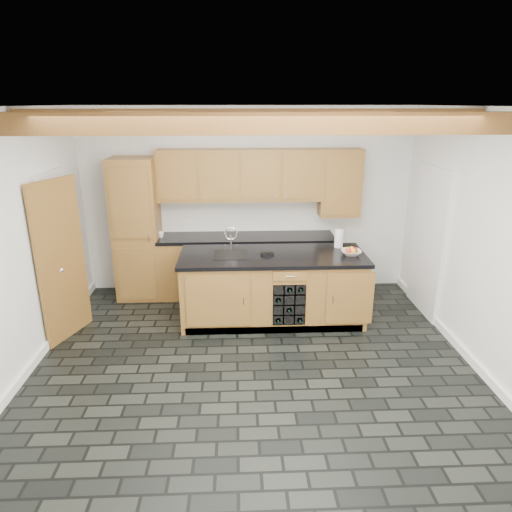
{
  "coord_description": "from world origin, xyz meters",
  "views": [
    {
      "loc": [
        -0.17,
        -4.4,
        2.83
      ],
      "look_at": [
        0.06,
        0.8,
        1.08
      ],
      "focal_mm": 32.0,
      "sensor_mm": 36.0,
      "label": 1
    }
  ],
  "objects": [
    {
      "name": "fruit_cluster",
      "position": [
        1.33,
        1.24,
        1.0
      ],
      "size": [
        0.16,
        0.17,
        0.07
      ],
      "color": "#AF171E",
      "rests_on": "fruit_bowl"
    },
    {
      "name": "ground",
      "position": [
        0.0,
        0.0,
        0.0
      ],
      "size": [
        5.0,
        5.0,
        0.0
      ],
      "primitive_type": "plane",
      "color": "black",
      "rests_on": "ground"
    },
    {
      "name": "kitchen_scale",
      "position": [
        0.23,
        1.3,
        0.95
      ],
      "size": [
        0.18,
        0.13,
        0.05
      ],
      "rotation": [
        0.0,
        0.0,
        0.34
      ],
      "color": "black",
      "rests_on": "island"
    },
    {
      "name": "back_cabinetry",
      "position": [
        -0.38,
        2.24,
        0.98
      ],
      "size": [
        3.65,
        0.62,
        2.2
      ],
      "color": "olive",
      "rests_on": "ground"
    },
    {
      "name": "island",
      "position": [
        0.31,
        1.28,
        0.46
      ],
      "size": [
        2.48,
        0.96,
        0.93
      ],
      "color": "olive",
      "rests_on": "ground"
    },
    {
      "name": "paper_towel",
      "position": [
        1.24,
        1.59,
        1.05
      ],
      "size": [
        0.12,
        0.12,
        0.24
      ],
      "primitive_type": "cylinder",
      "color": "white",
      "rests_on": "island"
    },
    {
      "name": "faucet",
      "position": [
        -0.25,
        1.33,
        0.96
      ],
      "size": [
        0.45,
        0.4,
        0.34
      ],
      "color": "black",
      "rests_on": "island"
    },
    {
      "name": "mug",
      "position": [
        -1.3,
        2.16,
        0.97
      ],
      "size": [
        0.11,
        0.11,
        0.09
      ],
      "primitive_type": "imported",
      "rotation": [
        0.0,
        0.0,
        0.18
      ],
      "color": "white",
      "rests_on": "back_cabinetry"
    },
    {
      "name": "fruit_bowl",
      "position": [
        1.33,
        1.24,
        0.96
      ],
      "size": [
        0.29,
        0.29,
        0.06
      ],
      "primitive_type": "imported",
      "rotation": [
        0.0,
        0.0,
        -0.11
      ],
      "color": "beige",
      "rests_on": "island"
    },
    {
      "name": "room_shell",
      "position": [
        -0.09,
        0.53,
        1.53
      ],
      "size": [
        5.01,
        5.0,
        5.0
      ],
      "color": "white",
      "rests_on": "ground"
    }
  ]
}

